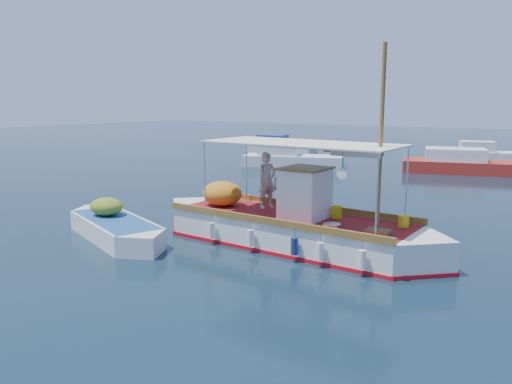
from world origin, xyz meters
The scene contains 7 objects.
ground centered at (0.00, 0.00, 0.00)m, with size 160.00×160.00×0.00m, color black.
fishing_caique centered at (-0.17, 0.20, 0.58)m, with size 10.64×3.18×6.49m.
dinghy centered at (-5.55, -2.50, 0.31)m, with size 5.77×3.10×1.49m.
bg_boat_nw centered at (-10.27, 17.70, 0.49)m, with size 7.55×4.76×1.80m.
bg_boat_n centered at (1.47, 21.37, 0.49)m, with size 9.80×5.28×1.80m.
bg_boat_far_w centered at (-16.17, 25.89, 0.49)m, with size 6.46×3.11×1.80m.
bg_boat_far_n centered at (1.14, 28.39, 0.49)m, with size 6.49×3.85×1.80m.
Camera 1 is at (7.89, -13.63, 4.67)m, focal length 35.00 mm.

